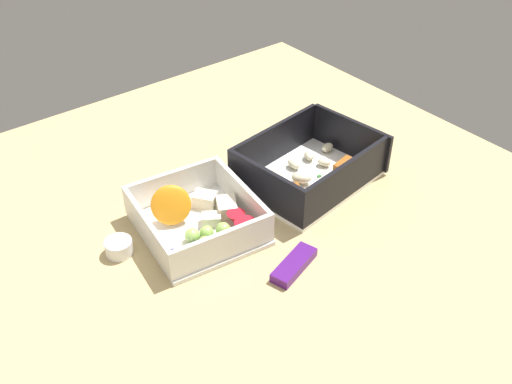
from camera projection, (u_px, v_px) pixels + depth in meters
table_surface at (248, 212)px, 78.97cm from camera, size 80.00×80.00×2.00cm
pasta_container at (308, 169)px, 81.70cm from camera, size 20.25×16.12×6.53cm
fruit_bowl at (201, 220)px, 73.41cm from camera, size 15.78×16.55×5.87cm
candy_bar at (294, 265)px, 68.52cm from camera, size 7.40×4.36×1.20cm
paper_cup_liner at (119, 247)px, 70.42cm from camera, size 3.37×3.37×1.94cm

